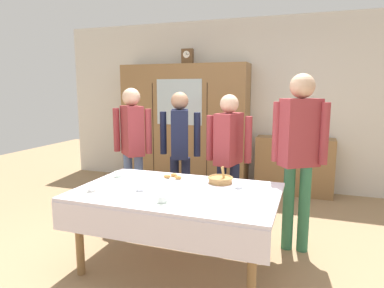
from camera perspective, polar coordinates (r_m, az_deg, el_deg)
The scene contains 21 objects.
ground_plane at distance 3.48m, azimuth -1.16°, elevation -18.21°, with size 12.00×12.00×0.00m, color #997A56.
back_wall at distance 5.65m, azimuth 8.37°, elevation 6.61°, with size 6.40×0.10×2.70m, color silver.
dining_table at distance 3.03m, azimuth -2.79°, elevation -9.47°, with size 1.77×1.11×0.72m.
wall_cabinet at distance 5.64m, azimuth -1.32°, elevation 3.10°, with size 2.10×0.46×1.99m.
mantel_clock at distance 5.61m, azimuth -0.77°, elevation 14.49°, with size 0.18×0.11×0.24m.
bookshelf_low at distance 5.42m, azimuth 16.77°, elevation -3.55°, with size 1.15×0.35×0.87m.
book_stack at distance 5.34m, azimuth 17.00°, elevation 1.28°, with size 0.16×0.19×0.06m.
tea_cup_mid_left at distance 3.51m, azimuth -12.26°, elevation -5.07°, with size 0.13×0.13×0.06m.
tea_cup_center at distance 3.09m, azimuth -16.50°, elevation -7.23°, with size 0.13×0.13×0.06m.
tea_cup_front_edge at distance 3.02m, azimuth -8.65°, elevation -7.34°, with size 0.13×0.13×0.06m.
tea_cup_near_right at distance 2.69m, azimuth -5.00°, elevation -9.35°, with size 0.13×0.13×0.06m.
tea_cup_far_left at distance 3.08m, azimuth 7.82°, elevation -6.96°, with size 0.13×0.13×0.06m.
bread_basket at distance 3.25m, azimuth 4.80°, elevation -5.94°, with size 0.24×0.24×0.16m.
pastry_plate at distance 3.37m, azimuth -3.19°, elevation -5.73°, with size 0.28×0.28×0.05m.
spoon_front_edge at distance 2.64m, azimuth 9.12°, elevation -10.38°, with size 0.12×0.02×0.01m.
spoon_near_left at distance 3.44m, azimuth -8.91°, elevation -5.69°, with size 0.12×0.02×0.01m.
spoon_near_right at distance 3.36m, azimuth -13.17°, elevation -6.18°, with size 0.12×0.02×0.01m.
person_behind_table_right at distance 4.12m, azimuth -2.03°, elevation 0.10°, with size 0.52×0.41×1.57m.
person_by_cabinet at distance 4.23m, azimuth -9.96°, elevation 0.64°, with size 0.52×0.39×1.61m.
person_near_right_end at distance 3.42m, azimuth 17.59°, elevation -0.10°, with size 0.52×0.37×1.75m.
person_beside_shelf at distance 3.84m, azimuth 6.15°, elevation -0.88°, with size 0.52×0.40×1.54m.
Camera 1 is at (1.09, -2.89, 1.61)m, focal length 31.76 mm.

